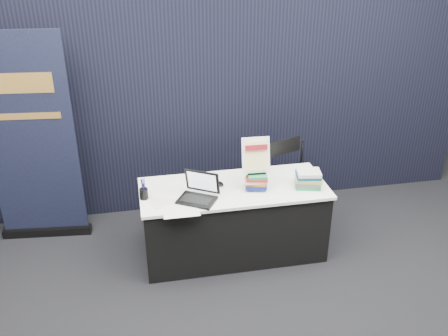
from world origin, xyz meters
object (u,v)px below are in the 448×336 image
book_stack_tall (256,181)px  pullup_banner (33,153)px  laptop (196,193)px  book_stack_short (308,178)px  info_sign (256,156)px  stacking_chair (287,182)px  display_table (233,220)px

book_stack_tall → pullup_banner: (-2.10, 0.76, 0.14)m
laptop → book_stack_short: size_ratio=1.50×
info_sign → stacking_chair: (0.46, 0.41, -0.54)m
pullup_banner → display_table: bearing=-14.4°
laptop → pullup_banner: (-1.51, 0.85, 0.16)m
book_stack_tall → stacking_chair: 0.70m
pullup_banner → laptop: bearing=-23.5°
book_stack_short → stacking_chair: size_ratio=0.29×
display_table → book_stack_short: (0.70, -0.12, 0.46)m
book_stack_short → info_sign: info_sign is taller
laptop → book_stack_tall: laptop is taller
book_stack_short → pullup_banner: bearing=162.6°
laptop → stacking_chair: 1.21m
display_table → stacking_chair: 0.78m
display_table → book_stack_tall: (0.20, -0.06, 0.45)m
display_table → laptop: size_ratio=4.35×
book_stack_short → info_sign: (-0.50, 0.08, 0.24)m
book_stack_short → pullup_banner: 2.73m
laptop → info_sign: (0.59, 0.12, 0.27)m
book_stack_tall → pullup_banner: bearing=160.1°
display_table → stacking_chair: size_ratio=1.87×
display_table → info_sign: size_ratio=5.00×
book_stack_short → stacking_chair: (-0.04, 0.49, -0.30)m
display_table → book_stack_short: size_ratio=6.54×
book_stack_tall → pullup_banner: pullup_banner is taller
display_table → stacking_chair: bearing=29.3°
display_table → info_sign: info_sign is taller
book_stack_tall → stacking_chair: (0.46, 0.44, -0.29)m
info_sign → pullup_banner: bearing=163.5°
info_sign → display_table: bearing=173.2°
pullup_banner → book_stack_tall: bearing=-14.2°
display_table → pullup_banner: (-1.90, 0.70, 0.59)m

